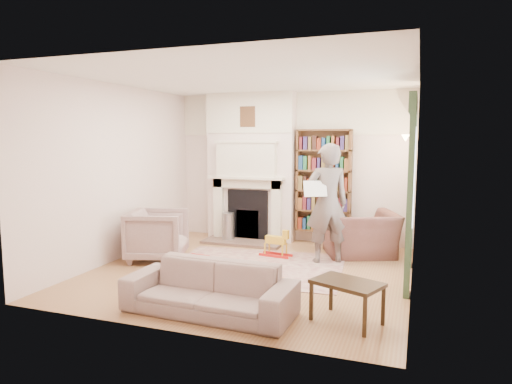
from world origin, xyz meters
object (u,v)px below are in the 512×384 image
at_px(rocking_horse, 276,243).
at_px(armchair_left, 158,235).
at_px(armchair_reading, 360,234).
at_px(coffee_table, 347,302).
at_px(paraffin_heater, 228,227).
at_px(man_reading, 327,204).
at_px(sofa, 209,289).
at_px(bookcase, 324,181).

bearing_deg(rocking_horse, armchair_left, -147.37).
xyz_separation_m(armchair_reading, coffee_table, (0.21, -2.88, -0.14)).
bearing_deg(rocking_horse, armchair_reading, 30.68).
bearing_deg(coffee_table, paraffin_heater, 153.36).
bearing_deg(man_reading, coffee_table, 77.65).
bearing_deg(coffee_table, man_reading, 128.58).
bearing_deg(sofa, paraffin_heater, 112.09).
height_order(sofa, rocking_horse, sofa).
xyz_separation_m(armchair_left, paraffin_heater, (0.55, 1.59, -0.13)).
distance_m(armchair_reading, armchair_left, 3.33).
bearing_deg(coffee_table, bookcase, 127.78).
bearing_deg(rocking_horse, bookcase, 73.58).
xyz_separation_m(bookcase, armchair_left, (-2.28, -2.02, -0.77)).
bearing_deg(bookcase, rocking_horse, -114.01).
bearing_deg(armchair_reading, coffee_table, 71.90).
height_order(bookcase, armchair_left, bookcase).
distance_m(armchair_left, man_reading, 2.75).
distance_m(man_reading, rocking_horse, 1.11).
bearing_deg(paraffin_heater, coffee_table, -49.05).
distance_m(bookcase, rocking_horse, 1.63).
relative_size(man_reading, rocking_horse, 3.55).
distance_m(armchair_reading, rocking_horse, 1.42).
bearing_deg(man_reading, paraffin_heater, -50.60).
bearing_deg(rocking_horse, man_reading, 4.54).
height_order(armchair_left, sofa, armchair_left).
relative_size(sofa, man_reading, 1.02).
xyz_separation_m(bookcase, armchair_reading, (0.76, -0.66, -0.81)).
xyz_separation_m(man_reading, paraffin_heater, (-2.04, 0.83, -0.66)).
height_order(armchair_reading, armchair_left, armchair_left).
height_order(armchair_left, coffee_table, armchair_left).
distance_m(coffee_table, paraffin_heater, 4.12).
bearing_deg(paraffin_heater, rocking_horse, -33.37).
distance_m(armchair_left, sofa, 2.50).
xyz_separation_m(bookcase, paraffin_heater, (-1.73, -0.43, -0.90)).
bearing_deg(man_reading, sofa, 43.42).
bearing_deg(coffee_table, armchair_left, 177.36).
height_order(armchair_reading, sofa, armchair_reading).
distance_m(armchair_left, coffee_table, 3.59).
relative_size(armchair_left, sofa, 0.47).
distance_m(coffee_table, rocking_horse, 2.78).
bearing_deg(sofa, armchair_reading, 70.15).
height_order(sofa, man_reading, man_reading).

